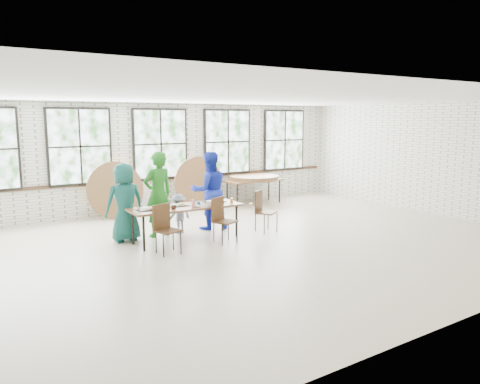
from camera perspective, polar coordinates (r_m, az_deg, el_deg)
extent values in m
plane|color=beige|center=(9.71, 1.31, -6.44)|extent=(12.00, 12.00, 0.00)
plane|color=white|center=(9.37, 1.37, 11.54)|extent=(12.00, 12.00, 0.00)
plane|color=silver|center=(13.35, -9.74, 4.19)|extent=(12.00, 0.00, 12.00)
plane|color=silver|center=(6.30, 25.30, -1.74)|extent=(12.00, 0.00, 12.00)
plane|color=silver|center=(13.74, 22.44, 3.78)|extent=(0.00, 9.00, 9.00)
cube|color=#422819|center=(13.39, -9.63, 1.63)|extent=(11.80, 0.05, 0.08)
cube|color=black|center=(12.55, -18.95, 5.26)|extent=(1.62, 0.05, 1.97)
cube|color=white|center=(12.52, -18.91, 5.26)|extent=(1.50, 0.01, 1.85)
cube|color=black|center=(13.27, -9.68, 5.79)|extent=(1.62, 0.05, 1.97)
cube|color=white|center=(13.24, -9.62, 5.79)|extent=(1.50, 0.01, 1.85)
cube|color=black|center=(14.30, -1.54, 6.13)|extent=(1.62, 0.05, 1.97)
cube|color=white|center=(14.27, -1.47, 6.13)|extent=(1.50, 0.01, 1.85)
cube|color=black|center=(15.57, 5.39, 6.32)|extent=(1.62, 0.05, 1.97)
cube|color=white|center=(15.54, 5.48, 6.32)|extent=(1.50, 0.01, 1.85)
cube|color=brown|center=(9.97, -6.59, -1.84)|extent=(2.43, 0.90, 0.04)
cylinder|color=black|center=(9.35, -11.65, -5.01)|extent=(0.05, 0.05, 0.70)
cylinder|color=black|center=(9.90, -12.95, -4.28)|extent=(0.05, 0.05, 0.70)
cylinder|color=black|center=(10.32, -0.43, -3.51)|extent=(0.05, 0.05, 0.70)
cylinder|color=black|center=(10.82, -2.16, -2.94)|extent=(0.05, 0.05, 0.70)
cube|color=#482D18|center=(9.07, -8.75, -4.71)|extent=(0.51, 0.50, 0.03)
cube|color=#482D18|center=(9.16, -9.56, -3.00)|extent=(0.41, 0.14, 0.50)
cylinder|color=black|center=(8.91, -9.31, -6.51)|extent=(0.02, 0.02, 0.44)
cylinder|color=black|center=(9.21, -10.18, -6.02)|extent=(0.02, 0.02, 0.44)
cylinder|color=black|center=(9.05, -7.22, -6.21)|extent=(0.02, 0.02, 0.44)
cylinder|color=black|center=(9.35, -8.15, -5.74)|extent=(0.02, 0.02, 0.44)
cube|color=#482D18|center=(9.76, -1.81, -3.63)|extent=(0.55, 0.54, 0.03)
cube|color=#482D18|center=(9.82, -2.74, -2.08)|extent=(0.40, 0.20, 0.50)
cylinder|color=black|center=(9.58, -2.19, -5.29)|extent=(0.02, 0.02, 0.44)
cylinder|color=black|center=(9.87, -3.22, -4.88)|extent=(0.02, 0.02, 0.44)
cylinder|color=black|center=(9.77, -0.38, -5.01)|extent=(0.02, 0.02, 0.44)
cylinder|color=black|center=(10.05, -1.44, -4.62)|extent=(0.02, 0.02, 0.44)
cube|color=#482D18|center=(10.71, 3.22, -2.51)|extent=(0.57, 0.56, 0.03)
cube|color=#482D18|center=(10.73, 2.28, -1.13)|extent=(0.37, 0.25, 0.50)
cylinder|color=black|center=(10.52, 2.97, -4.00)|extent=(0.02, 0.02, 0.44)
cylinder|color=black|center=(10.79, 1.90, -3.67)|extent=(0.02, 0.02, 0.44)
cylinder|color=black|center=(10.74, 4.53, -3.76)|extent=(0.02, 0.02, 0.44)
cylinder|color=black|center=(11.00, 3.44, -3.44)|extent=(0.02, 0.02, 0.44)
imported|color=#195F50|center=(10.12, -13.88, -1.23)|extent=(0.82, 0.53, 1.67)
imported|color=#1E6C1C|center=(10.37, -9.95, -0.27)|extent=(0.73, 0.53, 1.88)
imported|color=#131C3D|center=(10.66, -7.45, -2.63)|extent=(0.64, 0.44, 0.90)
imported|color=#192CB0|center=(10.94, -3.75, 0.16)|extent=(1.01, 0.86, 1.82)
cube|color=brown|center=(14.18, 1.69, 1.42)|extent=(1.83, 0.82, 0.04)
cylinder|color=black|center=(13.58, -0.34, -0.49)|extent=(0.04, 0.04, 0.70)
cylinder|color=black|center=(14.04, -1.57, -0.18)|extent=(0.04, 0.04, 0.70)
cylinder|color=black|center=(14.48, 4.84, 0.07)|extent=(0.04, 0.04, 0.70)
cylinder|color=black|center=(14.91, 3.54, 0.34)|extent=(0.04, 0.04, 0.70)
cube|color=black|center=(9.71, -11.12, -2.07)|extent=(0.44, 0.33, 0.02)
cube|color=black|center=(10.04, -7.61, -1.62)|extent=(0.44, 0.33, 0.02)
cube|color=black|center=(10.43, -3.20, -1.16)|extent=(0.44, 0.33, 0.02)
cylinder|color=black|center=(9.67, -8.11, -1.80)|extent=(0.09, 0.09, 0.09)
cube|color=red|center=(9.87, -5.69, -1.49)|extent=(0.06, 0.06, 0.11)
cylinder|color=#1661A8|center=(9.97, -5.05, -1.40)|extent=(0.07, 0.07, 0.10)
cylinder|color=orange|center=(10.27, -1.03, -1.04)|extent=(0.07, 0.07, 0.11)
cylinder|color=white|center=(10.01, -3.66, -1.35)|extent=(0.17, 0.17, 0.10)
ellipsoid|color=white|center=(9.82, -5.15, -1.72)|extent=(0.11, 0.11, 0.05)
ellipsoid|color=white|center=(10.14, -3.63, -1.36)|extent=(0.11, 0.11, 0.05)
cylinder|color=brown|center=(14.18, 1.69, 1.58)|extent=(1.50, 1.50, 0.04)
cylinder|color=brown|center=(14.17, 1.69, 1.76)|extent=(1.50, 1.50, 0.04)
cylinder|color=brown|center=(14.16, 1.70, 1.94)|extent=(1.50, 1.50, 0.04)
cylinder|color=brown|center=(12.53, -14.92, 0.19)|extent=(1.50, 0.35, 1.48)
cylinder|color=brown|center=(13.60, -5.04, 1.13)|extent=(1.50, 0.20, 1.50)
cylinder|color=brown|center=(13.48, -5.09, 1.06)|extent=(1.50, 0.30, 1.49)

